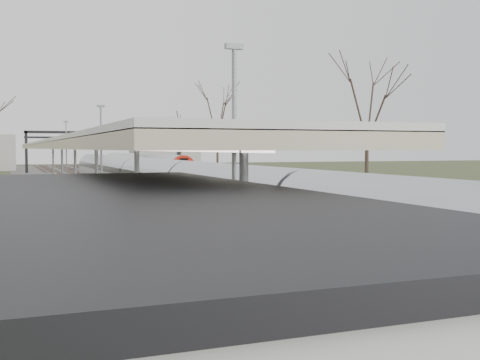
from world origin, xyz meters
The scene contains 8 objects.
track_bed centered at (0.26, 55.00, 0.06)m, with size 24.00×160.00×0.22m.
platform centered at (-9.05, 37.50, 0.50)m, with size 3.50×69.00×1.00m, color #9E9B93.
canopy centered at (-9.05, 32.99, 3.93)m, with size 4.10×50.00×3.11m.
signal_gantry centered at (0.29, 84.99, 4.91)m, with size 21.00×0.59×6.08m.
tree_east_far centered at (14.00, 42.00, 7.29)m, with size 5.00×5.00×10.30m.
train_near centered at (-2.50, 42.85, 1.48)m, with size 2.62×75.21×3.05m.
train_far centered at (4.50, 83.39, 1.48)m, with size 2.62×45.21×3.05m.
passenger centered at (-7.91, 14.32, 1.79)m, with size 0.58×0.38×1.59m, color #372E5A.
Camera 1 is at (-12.37, 1.60, 3.78)m, focal length 45.00 mm.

